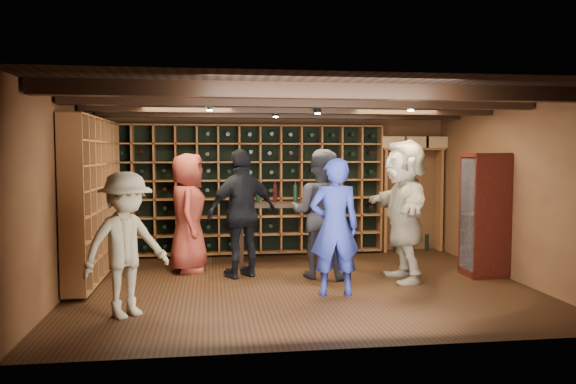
{
  "coord_description": "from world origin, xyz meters",
  "views": [
    {
      "loc": [
        -1.19,
        -7.37,
        1.78
      ],
      "look_at": [
        -0.15,
        0.2,
        1.25
      ],
      "focal_mm": 35.0,
      "sensor_mm": 36.0,
      "label": 1
    }
  ],
  "objects": [
    {
      "name": "guest_beige",
      "position": [
        1.47,
        0.09,
        0.98
      ],
      "size": [
        0.62,
        1.83,
        1.97
      ],
      "primitive_type": "imported",
      "rotation": [
        0.0,
        0.0,
        4.69
      ],
      "color": "gray",
      "rests_on": "ground"
    },
    {
      "name": "man_blue_shirt",
      "position": [
        0.33,
        -0.58,
        0.86
      ],
      "size": [
        0.65,
        0.44,
        1.72
      ],
      "primitive_type": "imported",
      "rotation": [
        0.0,
        0.0,
        3.09
      ],
      "color": "navy",
      "rests_on": "ground"
    },
    {
      "name": "wine_rack_back",
      "position": [
        -0.52,
        2.33,
        1.15
      ],
      "size": [
        4.65,
        0.3,
        2.2
      ],
      "color": "brown",
      "rests_on": "ground"
    },
    {
      "name": "man_grey_suit",
      "position": [
        0.35,
        0.43,
        0.92
      ],
      "size": [
        1.1,
        1.0,
        1.83
      ],
      "primitive_type": "imported",
      "rotation": [
        0.0,
        0.0,
        2.72
      ],
      "color": "#212227",
      "rests_on": "ground"
    },
    {
      "name": "room_shell",
      "position": [
        0.0,
        0.05,
        2.42
      ],
      "size": [
        6.0,
        6.0,
        6.0
      ],
      "color": "brown",
      "rests_on": "ground"
    },
    {
      "name": "guest_khaki",
      "position": [
        -2.11,
        -1.18,
        0.79
      ],
      "size": [
        1.16,
        1.1,
        1.58
      ],
      "primitive_type": "imported",
      "rotation": [
        0.0,
        0.0,
        0.68
      ],
      "color": "gray",
      "rests_on": "ground"
    },
    {
      "name": "tasting_table",
      "position": [
        -0.13,
        1.46,
        0.86
      ],
      "size": [
        1.34,
        0.71,
        1.27
      ],
      "rotation": [
        0.0,
        0.0,
        -0.04
      ],
      "color": "black",
      "rests_on": "ground"
    },
    {
      "name": "guest_red_floral",
      "position": [
        -1.53,
        1.08,
        0.89
      ],
      "size": [
        0.57,
        0.87,
        1.77
      ],
      "primitive_type": "imported",
      "rotation": [
        0.0,
        0.0,
        1.56
      ],
      "color": "maroon",
      "rests_on": "ground"
    },
    {
      "name": "crate_shelf",
      "position": [
        2.41,
        2.32,
        1.57
      ],
      "size": [
        1.2,
        0.32,
        2.07
      ],
      "color": "brown",
      "rests_on": "ground"
    },
    {
      "name": "display_cabinet",
      "position": [
        2.71,
        0.2,
        0.86
      ],
      "size": [
        0.55,
        0.5,
        1.75
      ],
      "color": "#380F0B",
      "rests_on": "ground"
    },
    {
      "name": "wine_rack_left",
      "position": [
        -2.83,
        0.82,
        1.15
      ],
      "size": [
        0.3,
        2.65,
        2.2
      ],
      "color": "brown",
      "rests_on": "ground"
    },
    {
      "name": "ground",
      "position": [
        0.0,
        0.0,
        0.0
      ],
      "size": [
        6.0,
        6.0,
        0.0
      ],
      "primitive_type": "plane",
      "color": "#321B0E",
      "rests_on": "ground"
    },
    {
      "name": "guest_woman_black",
      "position": [
        -0.75,
        0.59,
        0.92
      ],
      "size": [
        1.17,
        0.86,
        1.84
      ],
      "primitive_type": "imported",
      "rotation": [
        0.0,
        0.0,
        3.57
      ],
      "color": "black",
      "rests_on": "ground"
    }
  ]
}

